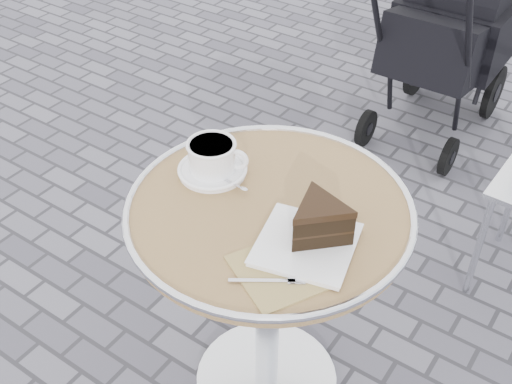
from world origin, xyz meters
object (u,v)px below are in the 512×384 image
Objects in this scene: cafe_table at (269,255)px; cappuccino_set at (213,160)px; cake_plate_set at (316,227)px; baby_stroller at (449,40)px.

cappuccino_set is (-0.20, 0.03, 0.21)m from cafe_table.
cafe_table is 2.08× the size of cake_plate_set.
cappuccino_set is 1.72m from baby_stroller.
cappuccino_set is 0.21× the size of baby_stroller.
cafe_table is 1.73m from baby_stroller.
cake_plate_set is at bearing -80.30° from baby_stroller.
cafe_table is 0.74× the size of baby_stroller.
cake_plate_set is 0.36× the size of baby_stroller.
cafe_table is 0.29m from cappuccino_set.
cafe_table is 3.54× the size of cappuccino_set.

